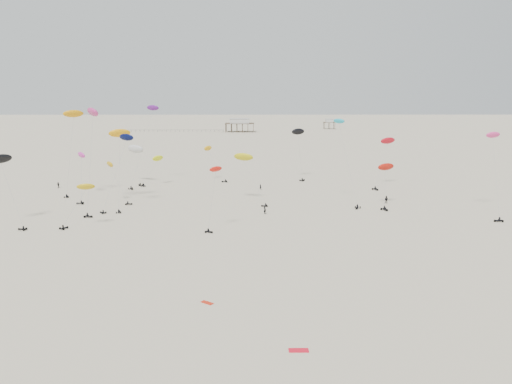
{
  "coord_description": "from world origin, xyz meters",
  "views": [
    {
      "loc": [
        -0.77,
        -16.17,
        27.64
      ],
      "look_at": [
        0.0,
        88.0,
        7.0
      ],
      "focal_mm": 35.0,
      "sensor_mm": 36.0,
      "label": 1
    }
  ],
  "objects_px": {
    "rig_4": "(385,150)",
    "rig_0": "(147,128)",
    "spectator_0": "(265,214)",
    "rig_9": "(81,167)",
    "pavilion_small": "(329,124)",
    "pavilion_main": "(240,126)"
  },
  "relations": [
    {
      "from": "rig_4",
      "to": "spectator_0",
      "type": "relative_size",
      "value": 6.96
    },
    {
      "from": "rig_0",
      "to": "spectator_0",
      "type": "relative_size",
      "value": 11.7
    },
    {
      "from": "pavilion_main",
      "to": "pavilion_small",
      "type": "relative_size",
      "value": 2.33
    },
    {
      "from": "rig_9",
      "to": "pavilion_small",
      "type": "bearing_deg",
      "value": -35.48
    },
    {
      "from": "rig_9",
      "to": "rig_0",
      "type": "bearing_deg",
      "value": -47.48
    },
    {
      "from": "rig_4",
      "to": "spectator_0",
      "type": "bearing_deg",
      "value": 18.75
    },
    {
      "from": "rig_9",
      "to": "spectator_0",
      "type": "xyz_separation_m",
      "value": [
        49.12,
        -20.41,
        -8.22
      ]
    },
    {
      "from": "pavilion_small",
      "to": "rig_9",
      "type": "xyz_separation_m",
      "value": [
        -106.99,
        -262.61,
        4.74
      ]
    },
    {
      "from": "rig_0",
      "to": "spectator_0",
      "type": "xyz_separation_m",
      "value": [
        35.14,
        -41.02,
        -17.21
      ]
    },
    {
      "from": "pavilion_main",
      "to": "rig_9",
      "type": "xyz_separation_m",
      "value": [
        -36.99,
        -232.61,
        4.0
      ]
    },
    {
      "from": "pavilion_main",
      "to": "rig_4",
      "type": "relative_size",
      "value": 1.33
    },
    {
      "from": "pavilion_small",
      "to": "spectator_0",
      "type": "xyz_separation_m",
      "value": [
        -57.88,
        -283.02,
        -3.49
      ]
    },
    {
      "from": "pavilion_small",
      "to": "rig_4",
      "type": "height_order",
      "value": "rig_4"
    },
    {
      "from": "pavilion_small",
      "to": "rig_4",
      "type": "distance_m",
      "value": 248.61
    },
    {
      "from": "rig_4",
      "to": "spectator_0",
      "type": "distance_m",
      "value": 52.42
    },
    {
      "from": "rig_4",
      "to": "rig_0",
      "type": "bearing_deg",
      "value": -29.42
    },
    {
      "from": "pavilion_main",
      "to": "spectator_0",
      "type": "height_order",
      "value": "pavilion_main"
    },
    {
      "from": "pavilion_main",
      "to": "rig_9",
      "type": "bearing_deg",
      "value": -99.04
    },
    {
      "from": "rig_0",
      "to": "rig_9",
      "type": "relative_size",
      "value": 1.6
    },
    {
      "from": "pavilion_main",
      "to": "pavilion_small",
      "type": "distance_m",
      "value": 76.16
    },
    {
      "from": "rig_4",
      "to": "rig_9",
      "type": "distance_m",
      "value": 87.48
    },
    {
      "from": "pavilion_main",
      "to": "pavilion_small",
      "type": "height_order",
      "value": "pavilion_main"
    }
  ]
}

